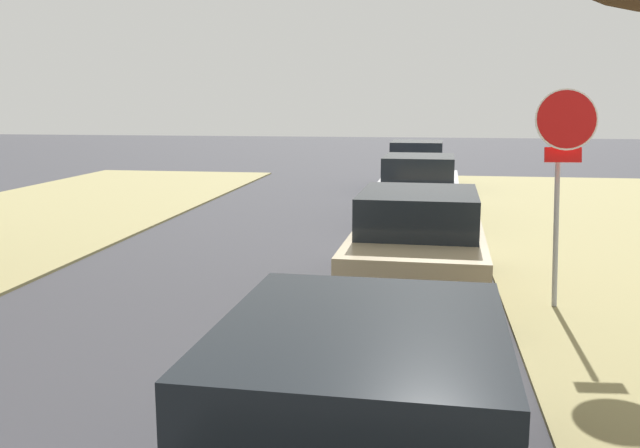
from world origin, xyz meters
The scene contains 5 objects.
stop_sign_far centered at (4.28, 12.89, 2.16)m, with size 0.82×0.63×2.93m.
parked_sedan_black centered at (2.18, 7.31, 0.72)m, with size 2.05×4.45×1.57m.
parked_sedan_tan centered at (2.41, 13.23, 0.72)m, with size 2.05×4.45×1.57m.
parked_sedan_silver centered at (2.33, 19.79, 0.72)m, with size 2.05×4.45×1.57m.
parked_sedan_navy centered at (2.18, 25.91, 0.72)m, with size 2.05×4.45×1.57m.
Camera 1 is at (2.51, 3.42, 2.80)m, focal length 38.65 mm.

